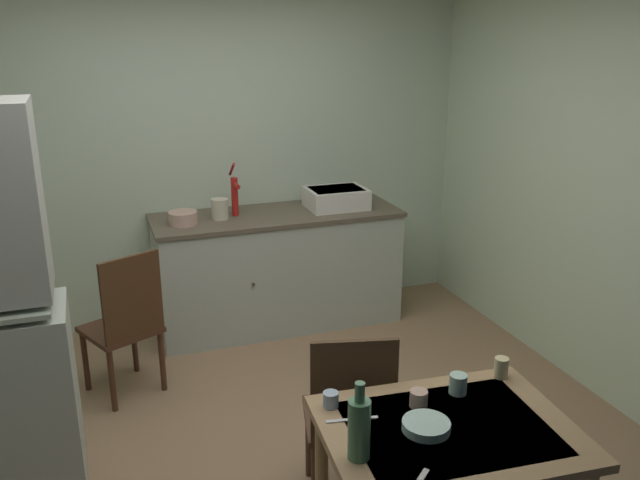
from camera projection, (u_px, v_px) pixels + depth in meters
ground_plane at (274, 454)px, 3.56m from camera, size 5.13×5.13×0.00m
wall_back at (198, 145)px, 4.91m from camera, size 4.23×0.10×2.70m
wall_right at (622, 180)px, 3.82m from camera, size 0.10×3.94×2.70m
counter_cabinet at (278, 269)px, 5.02m from camera, size 1.83×0.64×0.88m
sink_basin at (336, 198)px, 5.01m from camera, size 0.44×0.34×0.15m
hand_pump at (235, 193)px, 4.78m from camera, size 0.05×0.27×0.39m
mixing_bowl_counter at (183, 218)px, 4.60m from camera, size 0.20×0.20×0.09m
stoneware_crock at (220, 209)px, 4.72m from camera, size 0.12×0.12×0.15m
dining_table at (447, 455)px, 2.51m from camera, size 1.00×0.78×0.77m
chair_far_side at (350, 416)px, 3.03m from camera, size 0.49×0.49×0.93m
chair_by_counter at (126, 323)px, 4.00m from camera, size 0.53×0.53×0.94m
serving_bowl_wide at (426, 426)px, 2.45m from camera, size 0.18×0.18×0.04m
teacup_cream at (331, 400)px, 2.60m from camera, size 0.06×0.06×0.06m
mug_dark at (501, 368)px, 2.82m from camera, size 0.06×0.06×0.09m
teacup_mint at (458, 384)px, 2.69m from camera, size 0.07×0.07×0.08m
mug_tall at (419, 398)px, 2.60m from camera, size 0.07×0.07×0.07m
glass_bottle at (358, 428)px, 2.27m from camera, size 0.08×0.08×0.29m
table_knife at (352, 420)px, 2.52m from camera, size 0.20×0.05×0.00m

